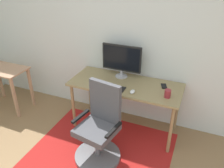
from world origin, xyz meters
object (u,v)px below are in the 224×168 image
(computer_mouse, at_px, (132,92))
(side_table, at_px, (4,76))
(coffee_cup, at_px, (168,94))
(cell_phone, at_px, (164,86))
(desk, at_px, (125,88))
(monitor, at_px, (122,59))
(office_chair, at_px, (99,132))
(keyboard, at_px, (109,87))

(computer_mouse, relative_size, side_table, 0.13)
(coffee_cup, xyz_separation_m, cell_phone, (-0.09, 0.26, -0.05))
(desk, xyz_separation_m, coffee_cup, (0.60, -0.13, 0.13))
(monitor, relative_size, cell_phone, 4.10)
(coffee_cup, bearing_deg, desk, 167.50)
(desk, height_order, side_table, desk)
(coffee_cup, height_order, office_chair, office_chair)
(keyboard, bearing_deg, desk, 47.15)
(desk, bearing_deg, cell_phone, 14.00)
(desk, relative_size, side_table, 1.98)
(coffee_cup, bearing_deg, side_table, -177.94)
(desk, xyz_separation_m, cell_phone, (0.51, 0.13, 0.08))
(coffee_cup, bearing_deg, cell_phone, 109.59)
(keyboard, bearing_deg, monitor, 84.80)
(monitor, distance_m, keyboard, 0.45)
(office_chair, bearing_deg, side_table, 177.19)
(monitor, height_order, keyboard, monitor)
(office_chair, bearing_deg, cell_phone, 62.49)
(keyboard, bearing_deg, coffee_cup, 3.52)
(desk, xyz_separation_m, office_chair, (-0.10, -0.67, -0.30))
(cell_phone, height_order, side_table, cell_phone)
(keyboard, relative_size, office_chair, 0.42)
(computer_mouse, bearing_deg, coffee_cup, 8.29)
(computer_mouse, distance_m, cell_phone, 0.47)
(monitor, bearing_deg, keyboard, -95.20)
(monitor, relative_size, computer_mouse, 5.52)
(keyboard, bearing_deg, cell_phone, 24.45)
(monitor, bearing_deg, office_chair, -87.54)
(cell_phone, distance_m, side_table, 2.58)
(keyboard, distance_m, cell_phone, 0.74)
(desk, bearing_deg, computer_mouse, -50.14)
(office_chair, relative_size, side_table, 1.30)
(desk, bearing_deg, keyboard, -132.85)
(monitor, relative_size, office_chair, 0.56)
(coffee_cup, xyz_separation_m, side_table, (-2.64, -0.10, -0.21))
(office_chair, bearing_deg, computer_mouse, 70.72)
(coffee_cup, xyz_separation_m, office_chair, (-0.70, -0.53, -0.43))
(office_chair, height_order, side_table, office_chair)
(keyboard, xyz_separation_m, coffee_cup, (0.77, 0.05, 0.04))
(desk, height_order, monitor, monitor)
(keyboard, xyz_separation_m, office_chair, (0.07, -0.49, -0.39))
(monitor, distance_m, side_table, 2.00)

